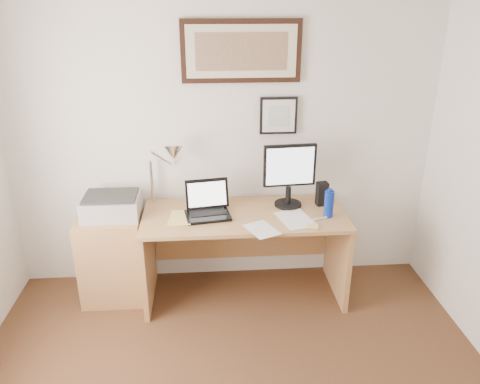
{
  "coord_description": "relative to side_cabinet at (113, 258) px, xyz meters",
  "views": [
    {
      "loc": [
        -0.13,
        -1.69,
        2.32
      ],
      "look_at": [
        0.1,
        1.43,
        1.02
      ],
      "focal_mm": 35.0,
      "sensor_mm": 36.0,
      "label": 1
    }
  ],
  "objects": [
    {
      "name": "laptop",
      "position": [
        0.78,
        -0.04,
        0.44
      ],
      "size": [
        0.37,
        0.34,
        0.26
      ],
      "color": "black",
      "rests_on": "desk"
    },
    {
      "name": "speaker",
      "position": [
        1.71,
        0.08,
        0.48
      ],
      "size": [
        0.1,
        0.09,
        0.2
      ],
      "primitive_type": "cube",
      "rotation": [
        0.0,
        0.0,
        0.15
      ],
      "color": "black",
      "rests_on": "desk"
    },
    {
      "name": "picture_large",
      "position": [
        1.07,
        0.29,
        1.59
      ],
      "size": [
        0.92,
        0.04,
        0.47
      ],
      "color": "black",
      "rests_on": "wall_back"
    },
    {
      "name": "marker_pen",
      "position": [
        1.65,
        -0.19,
        0.39
      ],
      "size": [
        0.14,
        0.06,
        0.02
      ],
      "primitive_type": "cylinder",
      "rotation": [
        0.0,
        1.57,
        0.35
      ],
      "color": "white",
      "rests_on": "desk"
    },
    {
      "name": "desk_lamp",
      "position": [
        0.51,
        0.13,
        0.82
      ],
      "size": [
        0.29,
        0.27,
        0.53
      ],
      "color": "silver",
      "rests_on": "desk"
    },
    {
      "name": "lcd_monitor",
      "position": [
        1.44,
        0.08,
        0.68
      ],
      "size": [
        0.42,
        0.22,
        0.52
      ],
      "color": "black",
      "rests_on": "desk"
    },
    {
      "name": "paper_sheet_b",
      "position": [
        1.45,
        -0.18,
        0.39
      ],
      "size": [
        0.31,
        0.38,
        0.0
      ],
      "primitive_type": "cube",
      "rotation": [
        0.0,
        0.0,
        0.25
      ],
      "color": "white",
      "rests_on": "desk"
    },
    {
      "name": "paper_sheet_a",
      "position": [
        1.17,
        -0.33,
        0.39
      ],
      "size": [
        0.28,
        0.32,
        0.0
      ],
      "primitive_type": "cube",
      "rotation": [
        0.0,
        0.0,
        0.42
      ],
      "color": "white",
      "rests_on": "desk"
    },
    {
      "name": "sticky_pad",
      "position": [
        1.55,
        -0.32,
        0.39
      ],
      "size": [
        0.1,
        0.1,
        0.01
      ],
      "primitive_type": "cube",
      "rotation": [
        0.0,
        0.0,
        -0.22
      ],
      "color": "#EBD16F",
      "rests_on": "desk"
    },
    {
      "name": "desk",
      "position": [
        1.07,
        0.04,
        0.15
      ],
      "size": [
        1.6,
        0.7,
        0.75
      ],
      "color": "#A97946",
      "rests_on": "floor"
    },
    {
      "name": "side_cabinet",
      "position": [
        0.0,
        0.0,
        0.0
      ],
      "size": [
        0.5,
        0.4,
        0.73
      ],
      "primitive_type": "cube",
      "color": "#A97946",
      "rests_on": "floor"
    },
    {
      "name": "bottle_cap",
      "position": [
        1.71,
        -0.15,
        0.61
      ],
      "size": [
        0.04,
        0.04,
        0.02
      ],
      "primitive_type": "cylinder",
      "color": "#0B2998",
      "rests_on": "water_bottle"
    },
    {
      "name": "book",
      "position": [
        0.49,
        -0.1,
        0.39
      ],
      "size": [
        0.2,
        0.26,
        0.02
      ],
      "primitive_type": "imported",
      "rotation": [
        0.0,
        0.0,
        -0.09
      ],
      "color": "#E9DB6D",
      "rests_on": "desk"
    },
    {
      "name": "water_bottle",
      "position": [
        1.71,
        -0.15,
        0.49
      ],
      "size": [
        0.07,
        0.07,
        0.21
      ],
      "primitive_type": "cylinder",
      "color": "#0B2998",
      "rests_on": "desk"
    },
    {
      "name": "printer",
      "position": [
        0.03,
        0.03,
        0.45
      ],
      "size": [
        0.44,
        0.34,
        0.18
      ],
      "color": "#A9A9AC",
      "rests_on": "side_cabinet"
    },
    {
      "name": "wall_back",
      "position": [
        0.92,
        0.32,
        0.89
      ],
      "size": [
        3.5,
        0.02,
        2.5
      ],
      "primitive_type": "cube",
      "color": "white",
      "rests_on": "ground"
    },
    {
      "name": "picture_small",
      "position": [
        1.37,
        0.29,
        1.09
      ],
      "size": [
        0.3,
        0.03,
        0.3
      ],
      "color": "black",
      "rests_on": "wall_back"
    }
  ]
}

